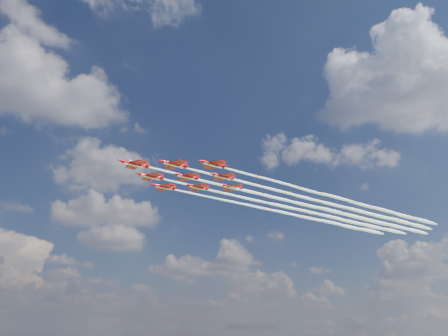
{
  "coord_description": "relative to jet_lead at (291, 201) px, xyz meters",
  "views": [
    {
      "loc": [
        -47.48,
        -129.1,
        41.49
      ],
      "look_at": [
        8.31,
        -3.58,
        91.65
      ],
      "focal_mm": 35.0,
      "sensor_mm": 36.0,
      "label": 1
    }
  ],
  "objects": [
    {
      "name": "jet_tail",
      "position": [
        36.44,
        9.07,
        0.0
      ],
      "size": [
        138.58,
        38.35,
        2.56
      ],
      "rotation": [
        0.0,
        0.0,
        0.24
      ],
      "color": "red"
    },
    {
      "name": "jet_row3_port",
      "position": [
        21.72,
        -9.5,
        0.0
      ],
      "size": [
        138.58,
        38.35,
        2.56
      ],
      "rotation": [
        0.0,
        0.0,
        0.24
      ],
      "color": "red"
    },
    {
      "name": "jet_row2_starb",
      "position": [
        7.36,
        9.29,
        0.0
      ],
      "size": [
        138.58,
        38.35,
        2.56
      ],
      "rotation": [
        0.0,
        0.0,
        0.24
      ],
      "color": "red"
    },
    {
      "name": "jet_lead",
      "position": [
        0.0,
        0.0,
        0.0
      ],
      "size": [
        138.58,
        38.35,
        2.56
      ],
      "rotation": [
        0.0,
        0.0,
        0.24
      ],
      "color": "red"
    },
    {
      "name": "jet_row3_centre",
      "position": [
        18.22,
        4.54,
        0.0
      ],
      "size": [
        138.58,
        38.35,
        2.56
      ],
      "rotation": [
        0.0,
        0.0,
        0.24
      ],
      "color": "red"
    },
    {
      "name": "jet_row2_port",
      "position": [
        10.86,
        -4.75,
        0.0
      ],
      "size": [
        138.58,
        38.35,
        2.56
      ],
      "rotation": [
        0.0,
        0.0,
        0.24
      ],
      "color": "red"
    },
    {
      "name": "jet_row4_port",
      "position": [
        29.08,
        -0.22,
        0.0
      ],
      "size": [
        138.58,
        38.35,
        2.56
      ],
      "rotation": [
        0.0,
        0.0,
        0.24
      ],
      "color": "red"
    },
    {
      "name": "jet_row3_starb",
      "position": [
        14.73,
        18.57,
        0.0
      ],
      "size": [
        138.58,
        38.35,
        2.56
      ],
      "rotation": [
        0.0,
        0.0,
        0.24
      ],
      "color": "red"
    },
    {
      "name": "jet_row4_starb",
      "position": [
        25.58,
        13.82,
        0.0
      ],
      "size": [
        138.58,
        38.35,
        2.56
      ],
      "rotation": [
        0.0,
        0.0,
        0.24
      ],
      "color": "red"
    }
  ]
}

